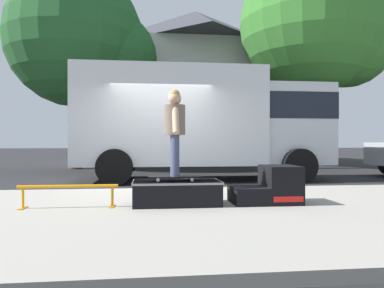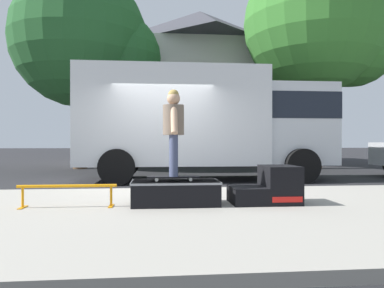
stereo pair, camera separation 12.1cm
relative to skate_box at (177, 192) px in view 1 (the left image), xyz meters
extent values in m
plane|color=black|center=(-0.11, 2.57, -0.31)|extent=(140.00, 140.00, 0.00)
cube|color=gray|center=(-0.11, -0.43, -0.25)|extent=(50.00, 5.00, 0.12)
cube|color=black|center=(0.00, 0.00, -0.01)|extent=(1.28, 0.68, 0.35)
cube|color=gray|center=(0.00, 0.00, 0.15)|extent=(1.30, 0.70, 0.03)
cube|color=black|center=(1.09, 0.00, -0.06)|extent=(0.51, 0.68, 0.26)
cube|color=black|center=(1.60, 0.00, 0.09)|extent=(0.51, 0.68, 0.57)
cube|color=red|center=(1.60, -0.35, -0.09)|extent=(0.45, 0.01, 0.08)
cylinder|color=orange|center=(-1.55, -0.07, 0.11)|extent=(1.39, 0.04, 0.04)
cylinder|color=orange|center=(-2.17, -0.07, -0.04)|extent=(0.04, 0.04, 0.30)
cube|color=orange|center=(-2.17, -0.07, -0.18)|extent=(0.06, 0.28, 0.01)
cylinder|color=orange|center=(-0.93, -0.07, -0.04)|extent=(0.04, 0.04, 0.30)
cube|color=orange|center=(-0.93, -0.07, -0.18)|extent=(0.06, 0.28, 0.01)
cube|color=black|center=(-0.03, 0.01, 0.22)|extent=(0.78, 0.22, 0.02)
cylinder|color=silver|center=(0.22, 0.09, 0.19)|extent=(0.05, 0.03, 0.05)
cylinder|color=silver|center=(0.22, -0.09, 0.19)|extent=(0.05, 0.03, 0.05)
cylinder|color=silver|center=(-0.27, 0.10, 0.19)|extent=(0.05, 0.03, 0.05)
cylinder|color=silver|center=(-0.28, -0.08, 0.19)|extent=(0.05, 0.03, 0.05)
cylinder|color=#3F4766|center=(-0.03, 0.09, 0.54)|extent=(0.13, 0.13, 0.62)
cylinder|color=#3F4766|center=(-0.03, -0.07, 0.54)|extent=(0.13, 0.13, 0.62)
cylinder|color=#726051|center=(-0.03, 0.01, 1.07)|extent=(0.32, 0.32, 0.45)
cylinder|color=tan|center=(-0.03, 0.20, 1.06)|extent=(0.10, 0.27, 0.42)
cylinder|color=tan|center=(-0.03, -0.19, 1.06)|extent=(0.10, 0.27, 0.42)
sphere|color=tan|center=(-0.03, 0.01, 1.39)|extent=(0.20, 0.20, 0.20)
sphere|color=tan|center=(-0.03, 0.01, 1.45)|extent=(0.16, 0.16, 0.16)
cube|color=silver|center=(0.15, 4.77, 1.44)|extent=(5.00, 2.35, 2.60)
cube|color=silver|center=(3.60, 4.77, 1.24)|extent=(1.90, 2.16, 2.20)
cube|color=black|center=(3.60, 4.77, 1.72)|extent=(1.92, 2.19, 0.70)
cylinder|color=black|center=(3.44, 5.94, 0.14)|extent=(0.90, 0.28, 0.90)
cylinder|color=black|center=(3.44, 3.59, 0.14)|extent=(0.90, 0.28, 0.90)
cylinder|color=black|center=(-1.25, 5.94, 0.14)|extent=(0.90, 0.28, 0.90)
cylinder|color=black|center=(-1.25, 3.59, 0.14)|extent=(0.90, 0.28, 0.90)
cylinder|color=brown|center=(6.13, 8.85, 1.72)|extent=(0.56, 0.56, 4.07)
sphere|color=#387A2D|center=(6.13, 8.85, 5.62)|extent=(5.74, 5.74, 5.74)
sphere|color=#387A2D|center=(7.71, 8.85, 4.91)|extent=(3.73, 3.73, 3.73)
cylinder|color=brown|center=(-3.38, 9.76, 1.42)|extent=(0.56, 0.56, 3.47)
sphere|color=#235628|center=(-3.38, 9.76, 4.93)|extent=(5.45, 5.45, 5.45)
sphere|color=#235628|center=(-1.88, 9.76, 4.25)|extent=(3.55, 3.55, 3.55)
cube|color=silver|center=(2.13, 14.81, 2.69)|extent=(9.00, 7.50, 6.00)
cube|color=#B2ADA3|center=(2.13, 10.81, 1.09)|extent=(9.00, 0.50, 2.80)
pyramid|color=#38383F|center=(2.13, 14.81, 6.89)|extent=(9.54, 7.95, 2.40)
camera|label=1|loc=(-0.40, -5.44, 0.73)|focal=34.22mm
camera|label=2|loc=(-0.28, -5.45, 0.73)|focal=34.22mm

